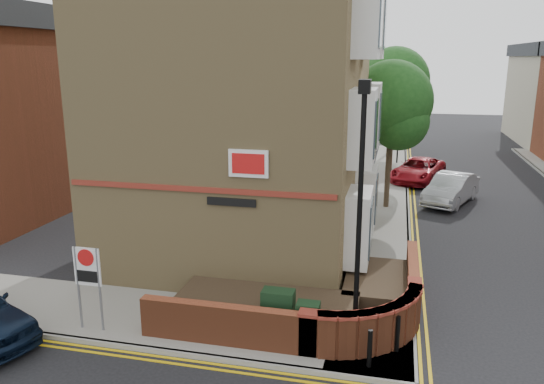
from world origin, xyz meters
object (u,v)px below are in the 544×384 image
at_px(lamppost, 359,218).
at_px(zone_sign, 88,273).
at_px(utility_cabinet_large, 278,313).
at_px(silver_car_near, 451,189).

xyz_separation_m(lamppost, zone_sign, (-6.60, -0.70, -1.70)).
distance_m(lamppost, zone_sign, 6.85).
xyz_separation_m(utility_cabinet_large, zone_sign, (-4.70, -0.80, 0.92)).
bearing_deg(zone_sign, utility_cabinet_large, 9.69).
bearing_deg(lamppost, utility_cabinet_large, 176.99).
height_order(utility_cabinet_large, silver_car_near, silver_car_near).
bearing_deg(silver_car_near, lamppost, -80.91).
distance_m(lamppost, silver_car_near, 15.14).
xyz_separation_m(utility_cabinet_large, silver_car_near, (5.30, 14.42, -0.00)).
height_order(zone_sign, silver_car_near, zone_sign).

